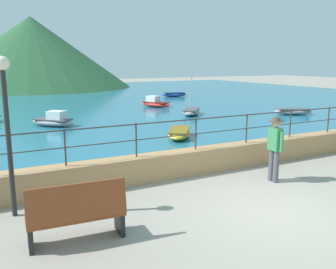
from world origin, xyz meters
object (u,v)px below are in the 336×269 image
object	(u,v)px
lamp_post	(6,112)
boat_5	(155,103)
boat_6	(179,133)
boat_2	(174,94)
boat_3	(293,111)
person_walking	(275,146)
boat_4	(192,111)
bench_main	(77,213)
boat_0	(54,121)

from	to	relation	value
lamp_post	boat_5	size ratio (longest dim) A/B	1.33
boat_6	boat_5	bearing A→B (deg)	69.43
boat_2	boat_5	distance (m)	7.83
boat_5	boat_3	bearing A→B (deg)	-52.35
person_walking	boat_4	world-z (taller)	boat_4
bench_main	boat_5	distance (m)	19.58
lamp_post	boat_5	world-z (taller)	lamp_post
boat_2	boat_3	distance (m)	13.41
boat_5	boat_4	bearing A→B (deg)	-87.35
lamp_post	boat_3	distance (m)	18.18
lamp_post	boat_2	size ratio (longest dim) A/B	1.35
lamp_post	boat_6	xyz separation A→B (m)	(6.90, 5.19, -1.94)
bench_main	boat_4	bearing A→B (deg)	51.32
person_walking	boat_4	distance (m)	12.35
person_walking	boat_0	world-z (taller)	person_walking
boat_3	boat_6	size ratio (longest dim) A/B	1.03
person_walking	lamp_post	distance (m)	6.56
boat_2	bench_main	bearing A→B (deg)	-122.38
boat_2	boat_6	xyz separation A→B (m)	(-8.61, -16.11, 0.00)
person_walking	boat_3	bearing A→B (deg)	41.51
lamp_post	boat_6	size ratio (longest dim) A/B	1.37
boat_5	bench_main	bearing A→B (deg)	-119.96
boat_3	boat_5	size ratio (longest dim) A/B	1.00
bench_main	boat_3	size ratio (longest dim) A/B	0.70
boat_4	boat_2	bearing A→B (deg)	66.32
bench_main	boat_3	xyz separation A→B (m)	(15.38, 9.70, -0.30)
bench_main	boat_0	bearing A→B (deg)	80.96
lamp_post	boat_6	world-z (taller)	lamp_post
lamp_post	boat_3	bearing A→B (deg)	25.93
boat_6	bench_main	bearing A→B (deg)	-130.83
bench_main	boat_4	distance (m)	15.98
boat_4	boat_6	bearing A→B (deg)	-125.76
bench_main	boat_5	bearing A→B (deg)	60.04
person_walking	boat_0	xyz separation A→B (m)	(-3.57, 11.29, -0.65)
boat_2	boat_3	size ratio (longest dim) A/B	0.99
boat_3	boat_4	xyz separation A→B (m)	(-5.40, 2.77, 0.01)
boat_0	boat_3	distance (m)	13.67
bench_main	boat_2	xyz separation A→B (m)	(14.64, 23.09, -0.30)
boat_0	boat_3	bearing A→B (deg)	-10.81
lamp_post	boat_4	world-z (taller)	lamp_post
boat_3	boat_5	bearing A→B (deg)	127.65
boat_0	boat_5	size ratio (longest dim) A/B	0.94
bench_main	lamp_post	size ratio (longest dim) A/B	0.53
boat_6	person_walking	bearing A→B (deg)	-94.84
boat_3	boat_4	size ratio (longest dim) A/B	1.06
boat_6	boat_2	bearing A→B (deg)	61.87
boat_2	boat_0	bearing A→B (deg)	-139.53
bench_main	boat_3	distance (m)	18.18
boat_2	boat_4	bearing A→B (deg)	-113.68
lamp_post	boat_0	distance (m)	11.00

